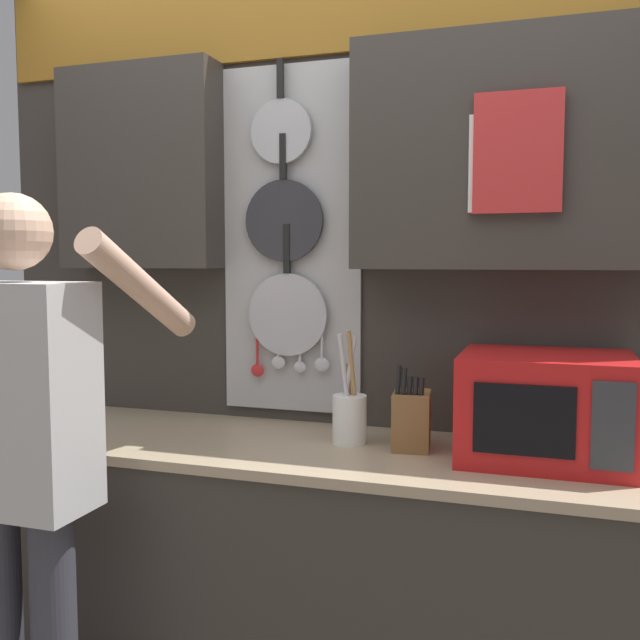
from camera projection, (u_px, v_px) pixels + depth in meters
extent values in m
cube|color=#38332D|center=(318.00, 592.00, 2.23)|extent=(2.08, 0.59, 0.88)
cube|color=tan|center=(318.00, 450.00, 2.19)|extent=(2.11, 0.62, 0.03)
cube|color=#38332D|center=(347.00, 322.00, 2.46)|extent=(2.68, 0.04, 2.53)
cube|color=#38332D|center=(141.00, 168.00, 2.55)|extent=(0.60, 0.16, 0.71)
cube|color=#38332D|center=(513.00, 151.00, 2.15)|extent=(0.98, 0.16, 0.71)
cube|color=#B2B2B2|center=(291.00, 240.00, 2.47)|extent=(0.50, 0.01, 1.19)
cylinder|color=#B7B7BC|center=(281.00, 131.00, 2.42)|extent=(0.22, 0.02, 0.22)
cube|color=black|center=(280.00, 78.00, 2.40)|extent=(0.02, 0.02, 0.13)
cylinder|color=#2D2D33|center=(284.00, 221.00, 2.44)|extent=(0.28, 0.02, 0.28)
cube|color=black|center=(283.00, 156.00, 2.42)|extent=(0.02, 0.02, 0.15)
cylinder|color=#B7B7BC|center=(288.00, 315.00, 2.47)|extent=(0.29, 0.02, 0.29)
cube|color=black|center=(287.00, 249.00, 2.44)|extent=(0.02, 0.02, 0.17)
cylinder|color=red|center=(257.00, 339.00, 2.51)|extent=(0.01, 0.01, 0.20)
ellipsoid|color=red|center=(257.00, 370.00, 2.52)|extent=(0.05, 0.01, 0.04)
cylinder|color=silver|center=(278.00, 335.00, 2.48)|extent=(0.01, 0.01, 0.16)
ellipsoid|color=silver|center=(278.00, 363.00, 2.49)|extent=(0.05, 0.01, 0.05)
cylinder|color=silver|center=(300.00, 338.00, 2.46)|extent=(0.01, 0.01, 0.18)
ellipsoid|color=silver|center=(300.00, 367.00, 2.47)|extent=(0.04, 0.01, 0.04)
cylinder|color=silver|center=(322.00, 336.00, 2.43)|extent=(0.01, 0.01, 0.16)
ellipsoid|color=silver|center=(322.00, 365.00, 2.44)|extent=(0.05, 0.01, 0.05)
cube|color=white|center=(506.00, 163.00, 2.07)|extent=(0.21, 0.02, 0.28)
cube|color=red|center=(518.00, 152.00, 2.05)|extent=(0.25, 0.02, 0.35)
cube|color=red|center=(546.00, 407.00, 2.02)|extent=(0.47, 0.38, 0.30)
cube|color=black|center=(524.00, 420.00, 1.86)|extent=(0.26, 0.01, 0.19)
cube|color=#333338|center=(613.00, 426.00, 1.79)|extent=(0.10, 0.01, 0.23)
cube|color=brown|center=(412.00, 420.00, 2.15)|extent=(0.13, 0.16, 0.17)
cylinder|color=black|center=(398.00, 379.00, 2.12)|extent=(0.02, 0.03, 0.09)
cylinder|color=black|center=(404.00, 381.00, 2.11)|extent=(0.02, 0.03, 0.08)
cylinder|color=black|center=(410.00, 385.00, 2.11)|extent=(0.02, 0.03, 0.05)
cylinder|color=black|center=(416.00, 386.00, 2.10)|extent=(0.02, 0.03, 0.05)
cylinder|color=black|center=(422.00, 386.00, 2.10)|extent=(0.02, 0.02, 0.05)
cylinder|color=white|center=(349.00, 419.00, 2.21)|extent=(0.11, 0.11, 0.15)
cylinder|color=silver|center=(345.00, 379.00, 2.19)|extent=(0.04, 0.05, 0.28)
cylinder|color=tan|center=(349.00, 392.00, 2.23)|extent=(0.02, 0.03, 0.19)
cylinder|color=silver|center=(348.00, 380.00, 2.20)|extent=(0.06, 0.04, 0.28)
cylinder|color=tan|center=(353.00, 377.00, 2.19)|extent=(0.03, 0.07, 0.30)
cube|color=#BCBCBC|center=(19.00, 397.00, 1.89)|extent=(0.38, 0.22, 0.61)
sphere|color=#DBAD8E|center=(13.00, 232.00, 1.85)|extent=(0.20, 0.20, 0.20)
cylinder|color=#DBAD8E|center=(141.00, 288.00, 2.02)|extent=(0.08, 0.51, 0.32)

